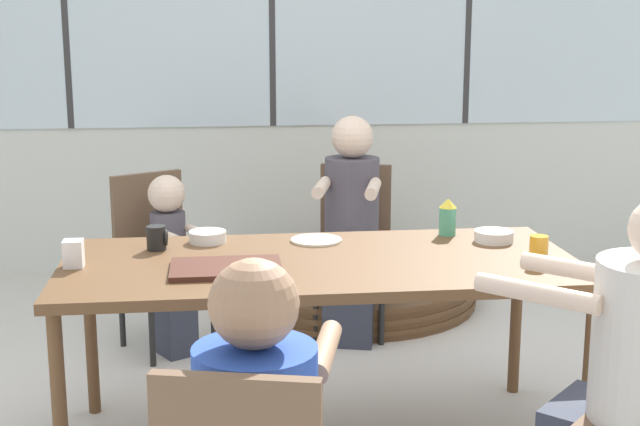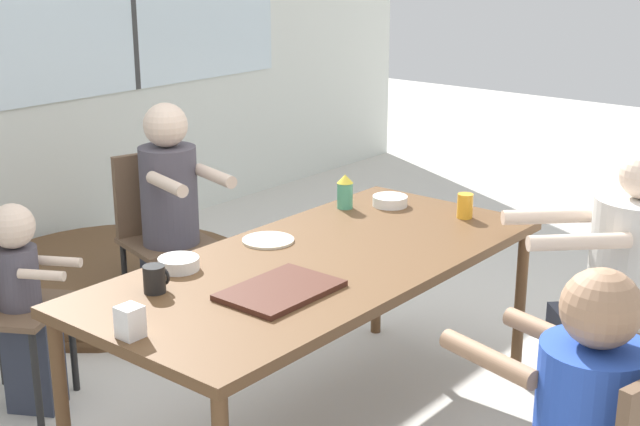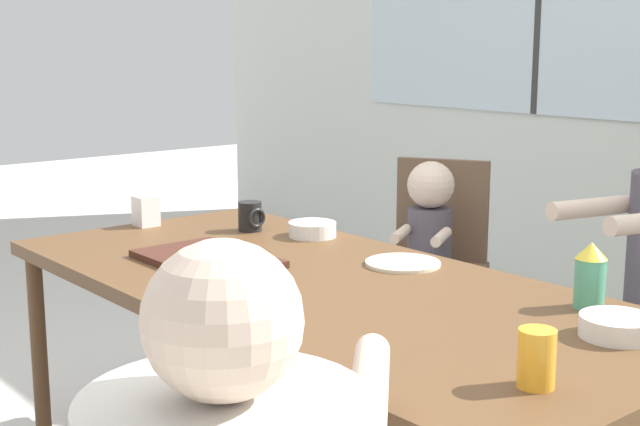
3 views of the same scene
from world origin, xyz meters
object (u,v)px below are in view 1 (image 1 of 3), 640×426
object	(u,v)px
coffee_mug	(157,238)
sippy_cup	(448,217)
bowl_white_shallow	(208,237)
bowl_cereal	(494,236)
person_woman_green_shirt	(635,402)
milk_carton_small	(73,254)
juice_glass	(539,250)
chair_for_man_blue_shirt	(354,232)
folded_table_stack	(350,286)
chair_for_toddler	(157,244)
person_toddler	(171,265)
person_man_blue_shirt	(351,237)

from	to	relation	value
coffee_mug	sippy_cup	size ratio (longest dim) A/B	0.61
sippy_cup	bowl_white_shallow	world-z (taller)	sippy_cup
sippy_cup	bowl_cereal	world-z (taller)	sippy_cup
person_woman_green_shirt	sippy_cup	xyz separation A→B (m)	(-0.28, 1.19, 0.32)
sippy_cup	bowl_white_shallow	size ratio (longest dim) A/B	1.03
sippy_cup	person_woman_green_shirt	bearing A→B (deg)	-76.98
milk_carton_small	juice_glass	bearing A→B (deg)	-5.36
chair_for_man_blue_shirt	folded_table_stack	distance (m)	0.64
sippy_cup	juice_glass	world-z (taller)	sippy_cup
chair_for_toddler	bowl_white_shallow	distance (m)	0.95
chair_for_man_blue_shirt	juice_glass	bearing A→B (deg)	121.18
chair_for_man_blue_shirt	person_woman_green_shirt	bearing A→B (deg)	117.47
juice_glass	bowl_cereal	size ratio (longest dim) A/B	0.68
sippy_cup	bowl_white_shallow	xyz separation A→B (m)	(-1.00, -0.01, -0.06)
folded_table_stack	person_woman_green_shirt	bearing A→B (deg)	-80.15
person_toddler	coffee_mug	world-z (taller)	person_toddler
chair_for_toddler	coffee_mug	world-z (taller)	chair_for_toddler
sippy_cup	bowl_white_shallow	bearing A→B (deg)	-179.52
person_man_blue_shirt	juice_glass	xyz separation A→B (m)	(0.49, -1.34, 0.26)
coffee_mug	sippy_cup	distance (m)	1.21
juice_glass	bowl_cereal	world-z (taller)	juice_glass
milk_carton_small	bowl_cereal	xyz separation A→B (m)	(1.65, 0.20, -0.03)
chair_for_toddler	bowl_white_shallow	xyz separation A→B (m)	(0.27, -0.87, 0.24)
chair_for_man_blue_shirt	coffee_mug	distance (m)	1.50
sippy_cup	milk_carton_small	size ratio (longest dim) A/B	1.54
chair_for_toddler	person_woman_green_shirt	bearing A→B (deg)	96.97
chair_for_toddler	person_woman_green_shirt	distance (m)	2.57
chair_for_toddler	milk_carton_small	size ratio (longest dim) A/B	8.69
chair_for_toddler	person_woman_green_shirt	world-z (taller)	person_woman_green_shirt
person_toddler	juice_glass	world-z (taller)	person_toddler
person_toddler	coffee_mug	bearing A→B (deg)	59.66
person_man_blue_shirt	folded_table_stack	bearing A→B (deg)	-84.19
bowl_cereal	coffee_mug	bearing A→B (deg)	178.85
person_man_blue_shirt	person_woman_green_shirt	bearing A→B (deg)	119.49
chair_for_man_blue_shirt	person_woman_green_shirt	xyz separation A→B (m)	(0.51, -2.20, -0.03)
person_man_blue_shirt	bowl_white_shallow	bearing A→B (deg)	64.15
chair_for_man_blue_shirt	juice_glass	xyz separation A→B (m)	(0.45, -1.50, 0.27)
chair_for_toddler	person_man_blue_shirt	xyz separation A→B (m)	(0.99, -0.01, 0.01)
chair_for_toddler	bowl_white_shallow	size ratio (longest dim) A/B	5.82
coffee_mug	bowl_cereal	size ratio (longest dim) A/B	0.61
bowl_white_shallow	bowl_cereal	xyz separation A→B (m)	(1.16, -0.13, -0.00)
bowl_white_shallow	person_man_blue_shirt	bearing A→B (deg)	49.84
person_man_blue_shirt	bowl_cereal	world-z (taller)	person_man_blue_shirt
person_woman_green_shirt	bowl_white_shallow	bearing A→B (deg)	92.37
person_woman_green_shirt	juice_glass	xyz separation A→B (m)	(-0.06, 0.70, 0.30)
person_woman_green_shirt	folded_table_stack	bearing A→B (deg)	54.94
chair_for_man_blue_shirt	person_man_blue_shirt	size ratio (longest dim) A/B	0.76
person_woman_green_shirt	bowl_cereal	xyz separation A→B (m)	(-0.12, 1.05, 0.27)
chair_for_man_blue_shirt	bowl_cereal	size ratio (longest dim) A/B	5.56
bowl_white_shallow	bowl_cereal	bearing A→B (deg)	-6.26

